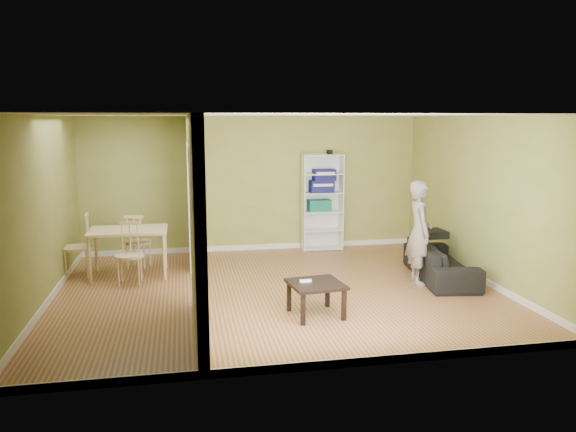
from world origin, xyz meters
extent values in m
plane|color=#A3754B|center=(0.00, 0.00, 0.00)|extent=(6.50, 6.50, 0.00)
plane|color=white|center=(0.00, 0.00, 2.60)|extent=(6.50, 6.50, 0.00)
plane|color=#A3A758|center=(0.00, 2.75, 1.30)|extent=(6.50, 0.00, 6.50)
plane|color=#A3A758|center=(0.00, -2.75, 1.30)|extent=(6.50, 0.00, 6.50)
plane|color=#A3A758|center=(-3.25, 0.00, 1.30)|extent=(0.00, 5.50, 5.50)
plane|color=#A3A758|center=(3.25, 0.00, 1.30)|extent=(0.00, 5.50, 5.50)
cube|color=black|center=(1.50, 2.69, 1.90)|extent=(0.10, 0.10, 0.10)
imported|color=black|center=(2.70, 0.16, 0.37)|extent=(2.02, 1.09, 0.73)
imported|color=slate|center=(2.24, 0.00, 0.95)|extent=(0.76, 0.63, 1.90)
cube|color=white|center=(0.94, 2.56, 0.94)|extent=(0.02, 0.35, 1.88)
cube|color=white|center=(1.71, 2.56, 0.94)|extent=(0.02, 0.35, 1.88)
cube|color=white|center=(1.33, 2.72, 0.94)|extent=(0.79, 0.02, 1.88)
cube|color=white|center=(1.33, 2.56, 0.02)|extent=(0.75, 0.35, 0.02)
cube|color=white|center=(1.33, 2.56, 0.39)|extent=(0.75, 0.35, 0.02)
cube|color=white|center=(1.33, 2.56, 0.76)|extent=(0.75, 0.35, 0.02)
cube|color=white|center=(1.33, 2.56, 1.13)|extent=(0.75, 0.35, 0.02)
cube|color=white|center=(1.33, 2.56, 1.49)|extent=(0.75, 0.35, 0.02)
cube|color=white|center=(1.33, 2.56, 1.86)|extent=(0.75, 0.35, 0.02)
cube|color=#125457|center=(1.27, 2.56, 0.88)|extent=(0.44, 0.28, 0.22)
cube|color=navy|center=(1.31, 2.56, 1.25)|extent=(0.46, 0.30, 0.23)
cube|color=navy|center=(1.36, 2.56, 1.46)|extent=(0.42, 0.28, 0.22)
cube|color=black|center=(0.31, -1.16, 0.42)|extent=(0.67, 0.67, 0.04)
cube|color=black|center=(0.04, -1.43, 0.20)|extent=(0.06, 0.06, 0.40)
cube|color=black|center=(0.59, -1.43, 0.20)|extent=(0.06, 0.06, 0.40)
cube|color=black|center=(0.04, -0.88, 0.20)|extent=(0.06, 0.06, 0.40)
cube|color=black|center=(0.59, -0.88, 0.20)|extent=(0.06, 0.06, 0.40)
cube|color=white|center=(0.19, -1.10, 0.46)|extent=(0.15, 0.04, 0.03)
cube|color=beige|center=(-2.25, 1.29, 0.76)|extent=(1.24, 0.83, 0.04)
cylinder|color=beige|center=(-2.82, 0.93, 0.37)|extent=(0.05, 0.05, 0.74)
cylinder|color=beige|center=(-1.68, 0.93, 0.37)|extent=(0.05, 0.05, 0.74)
cylinder|color=beige|center=(-2.82, 1.65, 0.37)|extent=(0.05, 0.05, 0.74)
cylinder|color=beige|center=(-1.68, 1.65, 0.37)|extent=(0.05, 0.05, 0.74)
camera|label=1|loc=(-1.36, -8.00, 2.54)|focal=35.00mm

